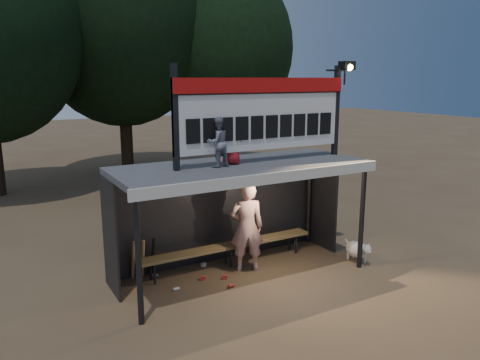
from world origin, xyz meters
The scene contains 12 objects.
ground centered at (0.00, 0.00, 0.00)m, with size 80.00×80.00×0.00m, color #4E3B27.
player centered at (0.23, 0.16, 0.95)m, with size 0.69×0.45×1.90m, color white.
child_a centered at (-0.54, -0.06, 2.79)m, with size 0.46×0.36×0.94m, color slate.
child_b centered at (-0.17, 0.09, 2.79)m, with size 0.46×0.30×0.93m, color #A5191E.
dugout_shelter centered at (0.00, 0.24, 1.85)m, with size 5.10×2.08×2.32m.
scoreboard_assembly centered at (0.56, -0.01, 3.32)m, with size 4.10×0.27×1.99m.
bench centered at (0.00, 0.55, 0.43)m, with size 4.00×0.35×0.48m.
tree_mid centered at (1.00, 11.50, 6.17)m, with size 7.22×7.22×10.36m.
tree_right centered at (5.00, 10.50, 5.19)m, with size 6.08×6.08×8.72m.
dog centered at (2.58, -0.66, 0.28)m, with size 0.36×0.81×0.49m.
bats centered at (-1.80, 0.82, 0.43)m, with size 0.47×0.32×0.84m.
litter centered at (-0.43, 0.30, 0.04)m, with size 3.72×1.40×0.08m.
Camera 1 is at (-4.44, -7.82, 3.97)m, focal length 35.00 mm.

